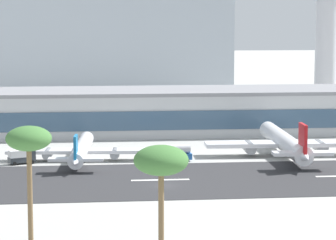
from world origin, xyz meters
name	(u,v)px	position (x,y,z in m)	size (l,w,h in m)	color
ground_plane	(165,186)	(0.00, 0.00, 0.00)	(1400.00, 1400.00, 0.00)	#A8A8A3
runway_strip	(162,180)	(0.00, 5.72, 0.04)	(800.00, 37.28, 0.08)	#2D2D30
runway_centreline_dash_4	(160,180)	(-0.43, 5.72, 0.09)	(12.00, 1.20, 0.01)	white
terminal_building	(170,111)	(9.17, 75.56, 6.35)	(146.43, 28.22, 12.69)	#B7BABC
control_tower	(327,27)	(70.86, 124.47, 30.22)	(16.81, 16.81, 49.50)	silver
distant_hotel_block	(72,42)	(-20.36, 175.83, 23.60)	(129.45, 30.68, 47.21)	#A8B2BC
airliner_blue_tail_gate_0	(81,150)	(-16.62, 29.71, 2.60)	(35.04, 39.18, 8.18)	silver
airliner_red_tail_gate_1	(286,143)	(32.34, 31.17, 3.28)	(38.83, 49.36, 10.30)	white
service_fuel_truck_0	(173,153)	(4.67, 27.37, 2.03)	(8.69, 3.44, 3.95)	#23569E
service_box_truck_1	(22,156)	(-30.13, 27.71, 1.79)	(6.46, 4.55, 3.25)	#2D3338
palm_tree_1	(29,141)	(-23.99, -37.31, 15.04)	(6.76, 6.76, 17.29)	brown
palm_tree_2	(161,163)	(-6.15, -54.40, 14.57)	(7.09, 7.09, 16.81)	brown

